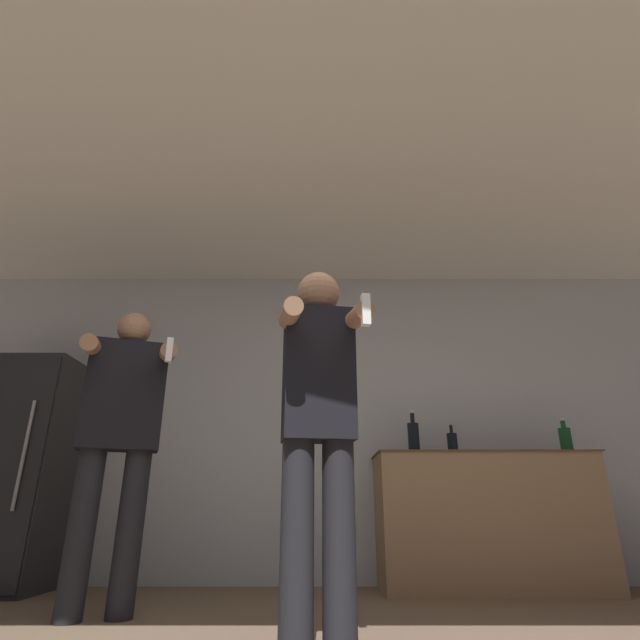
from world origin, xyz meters
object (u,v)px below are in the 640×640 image
bottle_tall_gin (454,443)px  bottle_amber_bourbon (415,437)px  refrigerator (18,470)px  person_man_side (122,430)px  person_woman_foreground (320,420)px  bottle_clear_vodka (568,439)px

bottle_tall_gin → bottle_amber_bourbon: size_ratio=0.66×
refrigerator → person_man_side: size_ratio=0.96×
person_woman_foreground → person_man_side: size_ratio=0.97×
bottle_amber_bourbon → bottle_clear_vodka: bearing=0.0°
refrigerator → bottle_tall_gin: bearing=0.4°
person_man_side → person_woman_foreground: bearing=-30.7°
bottle_clear_vodka → person_woman_foreground: (-1.89, -1.64, -0.13)m
refrigerator → bottle_clear_vodka: (4.16, 0.02, 0.23)m
refrigerator → person_man_side: 1.46m
person_man_side → bottle_tall_gin: bearing=23.6°
refrigerator → bottle_tall_gin: (3.29, 0.02, 0.20)m
bottle_amber_bourbon → person_man_side: (-1.89, -0.95, -0.09)m
bottle_amber_bourbon → bottle_clear_vodka: bottle_amber_bourbon is taller
person_woman_foreground → person_man_side: person_man_side is taller
bottle_clear_vodka → person_man_side: bearing=-162.6°
bottle_clear_vodka → person_man_side: (-3.05, -0.95, -0.07)m
bottle_amber_bourbon → bottle_clear_vodka: size_ratio=1.21×
bottle_amber_bourbon → person_woman_foreground: person_woman_foreground is taller
bottle_tall_gin → person_woman_foreground: size_ratio=0.13×
refrigerator → bottle_amber_bourbon: 3.00m
person_woman_foreground → bottle_clear_vodka: bearing=41.0°
bottle_clear_vodka → person_man_side: 3.20m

